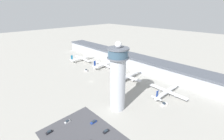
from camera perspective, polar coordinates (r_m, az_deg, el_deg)
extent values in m
plane|color=#9E9B93|center=(168.26, -8.05, -4.41)|extent=(1000.00, 1000.00, 0.00)
cube|color=#A3A8B2|center=(210.71, 7.23, 3.41)|extent=(275.89, 22.00, 14.92)
cube|color=#4C515B|center=(208.21, 7.34, 5.56)|extent=(275.89, 25.00, 1.60)
cylinder|color=#ADB2BC|center=(114.97, 2.17, -5.60)|extent=(11.78, 11.78, 42.39)
cylinder|color=#565B66|center=(106.61, 2.33, 4.72)|extent=(15.80, 15.80, 0.80)
cylinder|color=#334C60|center=(105.67, 2.36, 6.41)|extent=(14.53, 14.53, 5.76)
cylinder|color=#565B66|center=(104.80, 2.39, 8.19)|extent=(15.80, 15.80, 1.00)
sphere|color=white|center=(104.15, 2.42, 9.70)|extent=(4.64, 4.64, 4.64)
cylinder|color=white|center=(236.44, -11.33, 4.46)|extent=(5.22, 27.44, 3.79)
cone|color=white|center=(244.05, -8.23, 5.22)|extent=(3.96, 3.61, 3.79)
cone|color=white|center=(229.37, -14.74, 3.60)|extent=(3.64, 4.72, 3.41)
cube|color=white|center=(236.90, -11.20, 4.33)|extent=(40.46, 6.51, 0.44)
cylinder|color=#A8A8B2|center=(244.75, -12.01, 4.57)|extent=(2.30, 4.27, 2.08)
cylinder|color=#A8A8B2|center=(230.78, -9.89, 3.65)|extent=(2.30, 4.27, 2.08)
cube|color=#197FB2|center=(227.52, -15.06, 4.72)|extent=(0.45, 2.81, 6.06)
cube|color=white|center=(228.71, -15.04, 3.61)|extent=(10.70, 2.55, 0.24)
cylinder|color=black|center=(243.48, -8.76, 4.38)|extent=(0.28, 0.28, 2.46)
cylinder|color=black|center=(235.08, -10.99, 3.58)|extent=(0.28, 0.28, 2.46)
cylinder|color=black|center=(239.47, -11.65, 3.87)|extent=(0.28, 0.28, 2.46)
cylinder|color=white|center=(204.97, -3.02, 2.19)|extent=(4.63, 24.53, 4.07)
cone|color=white|center=(213.74, -0.14, 3.07)|extent=(4.16, 3.76, 4.07)
cone|color=white|center=(196.47, -6.28, 1.17)|extent=(3.78, 4.97, 3.67)
cube|color=white|center=(205.51, -2.91, 2.03)|extent=(40.74, 5.32, 0.44)
cylinder|color=#A8A8B2|center=(212.73, -4.19, 2.36)|extent=(2.34, 4.53, 2.24)
cylinder|color=#A8A8B2|center=(200.53, -1.11, 1.15)|extent=(2.34, 4.53, 2.24)
cube|color=navy|center=(194.09, -6.58, 2.56)|extent=(0.36, 2.81, 6.52)
cube|color=white|center=(195.56, -6.61, 1.18)|extent=(11.45, 2.26, 0.24)
cylinder|color=black|center=(212.93, -0.74, 2.04)|extent=(0.28, 0.28, 2.61)
cylinder|color=black|center=(203.92, -2.55, 1.08)|extent=(0.28, 0.28, 2.61)
cylinder|color=black|center=(208.01, -3.58, 1.50)|extent=(0.28, 0.28, 2.61)
cylinder|color=white|center=(168.60, 6.03, -2.36)|extent=(5.89, 32.21, 4.50)
cone|color=white|center=(182.23, 9.48, -0.61)|extent=(4.67, 4.24, 4.50)
cone|color=white|center=(155.41, 1.82, -4.48)|extent=(4.28, 5.57, 4.05)
cube|color=white|center=(169.39, 6.15, -2.54)|extent=(33.58, 5.85, 0.44)
cylinder|color=#A8A8B2|center=(174.54, 4.50, -2.19)|extent=(2.69, 5.05, 2.47)
cylinder|color=#A8A8B2|center=(167.06, 8.26, -3.53)|extent=(2.69, 5.05, 2.47)
cube|color=red|center=(152.13, 1.58, -2.64)|extent=(0.42, 2.81, 7.20)
cube|color=white|center=(154.21, 1.46, -4.51)|extent=(12.67, 2.55, 0.24)
cylinder|color=black|center=(181.18, 8.84, -1.96)|extent=(0.28, 0.28, 2.76)
cylinder|color=black|center=(168.35, 6.80, -3.80)|extent=(0.28, 0.28, 2.76)
cylinder|color=black|center=(171.73, 5.12, -3.18)|extent=(0.28, 0.28, 2.76)
cylinder|color=silver|center=(148.94, 20.40, -7.50)|extent=(4.77, 30.59, 3.43)
cone|color=silver|center=(162.65, 23.26, -5.36)|extent=(3.56, 3.24, 3.43)
cone|color=silver|center=(135.52, 16.83, -10.12)|extent=(3.27, 4.25, 3.09)
cube|color=silver|center=(149.71, 20.49, -7.62)|extent=(36.98, 6.01, 0.44)
cylinder|color=#A8A8B2|center=(154.00, 18.10, -6.85)|extent=(2.05, 3.85, 1.89)
cylinder|color=#A8A8B2|center=(148.34, 23.24, -8.81)|extent=(2.05, 3.85, 1.89)
cube|color=navy|center=(132.63, 16.85, -8.63)|extent=(0.42, 2.81, 5.49)
cube|color=silver|center=(134.43, 16.56, -10.20)|extent=(9.68, 2.42, 0.24)
cylinder|color=black|center=(161.75, 22.67, -6.66)|extent=(0.28, 0.28, 2.76)
cylinder|color=black|center=(149.40, 21.02, -8.87)|extent=(0.28, 0.28, 2.76)
cylinder|color=black|center=(151.18, 19.42, -8.24)|extent=(0.28, 0.28, 2.76)
cube|color=black|center=(136.21, 19.29, -12.50)|extent=(3.22, 5.52, 0.12)
cube|color=silver|center=(135.83, 19.33, -12.26)|extent=(3.50, 6.51, 1.50)
cube|color=#232D38|center=(134.66, 19.24, -11.88)|extent=(2.43, 2.21, 1.22)
cube|color=black|center=(196.91, -9.85, -0.42)|extent=(5.15, 3.87, 0.12)
cube|color=silver|center=(196.62, -9.87, -0.22)|extent=(6.01, 4.29, 1.66)
cube|color=#232D38|center=(195.56, -9.86, 0.13)|extent=(2.32, 2.58, 1.36)
cube|color=black|center=(106.36, -2.28, -22.48)|extent=(1.97, 3.79, 0.12)
cube|color=black|center=(106.14, -2.28, -22.36)|extent=(2.08, 4.50, 0.75)
cube|color=#232D38|center=(105.61, -2.33, -22.13)|extent=(1.76, 2.50, 0.61)
cube|color=black|center=(113.29, -7.04, -19.29)|extent=(1.88, 3.99, 0.12)
cube|color=navy|center=(113.03, -7.04, -19.15)|extent=(1.98, 4.74, 0.88)
cube|color=#232D38|center=(112.56, -7.01, -18.82)|extent=(1.68, 2.63, 0.72)
cube|color=black|center=(113.34, -22.79, -21.20)|extent=(1.84, 3.44, 0.12)
cube|color=black|center=(113.11, -22.82, -21.06)|extent=(1.92, 4.08, 0.84)
cube|color=#232D38|center=(112.63, -22.83, -20.76)|extent=(1.66, 2.26, 0.69)
cube|color=black|center=(117.22, -16.60, -18.54)|extent=(1.75, 3.43, 0.12)
cube|color=silver|center=(116.99, -16.62, -18.40)|extent=(1.83, 4.08, 0.83)
cube|color=#232D38|center=(116.48, -16.71, -18.14)|extent=(1.59, 2.25, 0.68)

